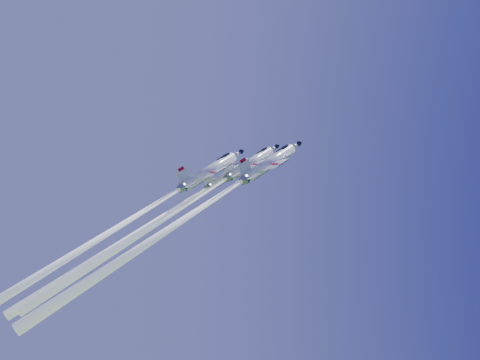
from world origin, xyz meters
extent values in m
cylinder|color=silver|center=(3.06, 3.62, 93.75)|extent=(8.71, 5.58, 11.67)
cone|color=silver|center=(8.83, 5.88, 97.95)|extent=(3.49, 3.02, 3.12)
cone|color=black|center=(10.17, 6.41, 98.92)|extent=(1.76, 1.52, 1.57)
cone|color=slate|center=(-2.26, 1.53, 89.87)|extent=(2.91, 2.74, 2.16)
ellipsoid|color=black|center=(6.43, 4.90, 97.08)|extent=(3.31, 2.26, 2.59)
cube|color=black|center=(5.07, 4.36, 96.41)|extent=(1.13, 0.60, 0.92)
cube|color=silver|center=(2.22, 3.30, 92.82)|extent=(7.18, 10.76, 2.76)
cube|color=silver|center=(4.52, 5.62, 94.98)|extent=(3.19, 2.31, 2.03)
cube|color=silver|center=(5.55, 3.19, 94.88)|extent=(3.19, 2.31, 2.03)
cube|color=silver|center=(-1.44, 1.86, 90.35)|extent=(3.81, 5.88, 1.43)
cube|color=silver|center=(-2.07, 1.52, 91.96)|extent=(3.61, 1.68, 4.04)
cube|color=#A2081A|center=(-2.55, 1.27, 93.32)|extent=(1.34, 0.70, 1.20)
cube|color=black|center=(3.55, 3.86, 92.94)|extent=(8.42, 3.76, 6.04)
sphere|color=white|center=(-2.47, 1.45, 89.73)|extent=(1.19, 1.05, 1.02)
cone|color=white|center=(-20.40, -5.59, 76.68)|extent=(25.90, 13.92, 39.96)
cylinder|color=silver|center=(-1.08, 5.56, 91.64)|extent=(8.13, 5.20, 10.88)
cone|color=silver|center=(4.31, 7.67, 95.55)|extent=(3.26, 2.82, 2.91)
cone|color=black|center=(5.56, 8.16, 96.46)|extent=(1.64, 1.42, 1.46)
cone|color=slate|center=(-6.04, 3.61, 88.02)|extent=(2.71, 2.55, 2.01)
ellipsoid|color=black|center=(2.06, 6.75, 94.75)|extent=(3.09, 2.10, 2.41)
cube|color=black|center=(0.80, 6.25, 94.12)|extent=(1.05, 0.56, 0.86)
cube|color=silver|center=(-1.86, 5.26, 90.77)|extent=(6.70, 10.04, 2.57)
cube|color=silver|center=(0.29, 7.42, 92.79)|extent=(2.97, 2.15, 1.89)
cube|color=silver|center=(1.24, 5.16, 92.70)|extent=(2.97, 2.15, 1.89)
cube|color=silver|center=(-5.27, 3.91, 88.47)|extent=(3.56, 5.48, 1.33)
cube|color=silver|center=(-5.87, 3.60, 89.98)|extent=(3.36, 1.57, 3.77)
cube|color=#A2081A|center=(-6.31, 3.36, 91.24)|extent=(1.25, 0.65, 1.12)
cube|color=black|center=(-0.62, 5.78, 90.89)|extent=(7.85, 3.50, 5.63)
sphere|color=white|center=(-6.23, 3.53, 87.89)|extent=(1.11, 0.98, 0.95)
cone|color=white|center=(-23.42, -3.21, 75.39)|extent=(24.76, 13.28, 38.26)
cylinder|color=silver|center=(4.73, -5.69, 91.64)|extent=(9.30, 5.96, 12.46)
cone|color=silver|center=(10.90, -3.27, 96.12)|extent=(3.73, 3.23, 3.33)
cone|color=black|center=(12.33, -2.71, 97.16)|extent=(1.88, 1.63, 1.67)
cone|color=slate|center=(-0.95, -7.92, 87.50)|extent=(3.11, 2.92, 2.31)
ellipsoid|color=black|center=(8.33, -4.32, 95.20)|extent=(3.54, 2.41, 2.76)
cube|color=black|center=(6.89, -4.90, 94.48)|extent=(1.20, 0.64, 0.98)
cube|color=silver|center=(3.83, -6.03, 90.65)|extent=(7.67, 11.49, 2.95)
cube|color=silver|center=(6.30, -3.56, 92.96)|extent=(3.40, 2.47, 2.17)
cube|color=silver|center=(7.39, -6.15, 92.85)|extent=(3.40, 2.47, 2.17)
cube|color=silver|center=(-0.07, -7.57, 88.01)|extent=(4.07, 6.27, 1.52)
cube|color=silver|center=(-0.75, -7.93, 89.74)|extent=(3.85, 1.80, 4.32)
cube|color=#A2081A|center=(-1.26, -8.20, 91.18)|extent=(1.43, 0.75, 1.28)
cube|color=black|center=(5.26, -5.44, 90.78)|extent=(8.99, 4.01, 6.45)
sphere|color=white|center=(-1.17, -8.01, 87.34)|extent=(1.27, 1.13, 1.09)
cone|color=white|center=(-18.98, -15.00, 74.39)|extent=(25.91, 14.01, 39.82)
cylinder|color=silver|center=(-6.41, -0.17, 90.70)|extent=(9.38, 6.00, 12.56)
cone|color=silver|center=(-0.19, 2.26, 95.22)|extent=(3.76, 3.25, 3.36)
cone|color=black|center=(1.25, 2.83, 96.27)|extent=(1.89, 1.64, 1.69)
cone|color=slate|center=(-12.14, -2.42, 86.53)|extent=(3.13, 2.95, 2.32)
ellipsoid|color=black|center=(-2.78, 1.21, 94.28)|extent=(3.56, 2.43, 2.78)
cube|color=black|center=(-4.24, 0.62, 93.56)|extent=(1.21, 0.65, 0.99)
cube|color=silver|center=(-7.31, -0.52, 89.70)|extent=(7.73, 11.59, 2.97)
cube|color=silver|center=(-4.83, 1.98, 92.03)|extent=(3.43, 2.49, 2.19)
cube|color=silver|center=(-3.73, -0.63, 91.92)|extent=(3.43, 2.49, 2.19)
cube|color=silver|center=(-11.25, -2.07, 87.04)|extent=(4.10, 6.32, 1.53)
cube|color=silver|center=(-11.93, -2.43, 88.78)|extent=(3.88, 1.81, 4.35)
cube|color=#A2081A|center=(-12.44, -2.70, 90.24)|extent=(1.44, 0.75, 1.29)
cube|color=black|center=(-5.88, 0.08, 89.83)|extent=(9.06, 4.04, 6.50)
sphere|color=white|center=(-12.36, -2.51, 86.37)|extent=(1.28, 1.13, 1.10)
cone|color=white|center=(-35.79, -11.71, 69.32)|extent=(33.30, 17.63, 51.90)
camera|label=1|loc=(-22.41, -104.68, 66.18)|focal=40.00mm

